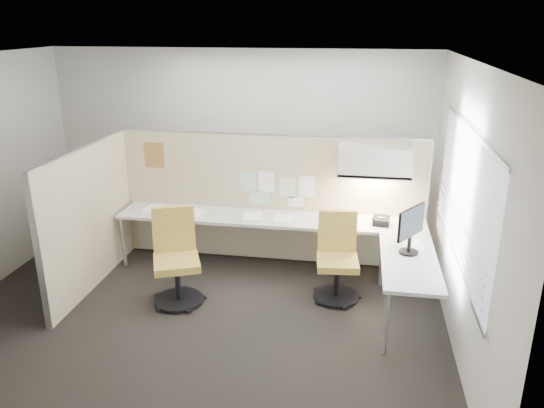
% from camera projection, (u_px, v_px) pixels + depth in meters
% --- Properties ---
extents(floor, '(5.50, 4.50, 0.01)m').
position_uv_depth(floor, '(200.00, 313.00, 6.06)').
color(floor, black).
rests_on(floor, ground).
extents(ceiling, '(5.50, 4.50, 0.01)m').
position_uv_depth(ceiling, '(186.00, 59.00, 5.13)').
color(ceiling, white).
rests_on(ceiling, wall_back).
extents(wall_back, '(5.50, 0.02, 2.80)m').
position_uv_depth(wall_back, '(241.00, 148.00, 7.69)').
color(wall_back, beige).
rests_on(wall_back, ground).
extents(wall_front, '(5.50, 0.02, 2.80)m').
position_uv_depth(wall_front, '(90.00, 303.00, 3.50)').
color(wall_front, beige).
rests_on(wall_front, ground).
extents(wall_right, '(0.02, 4.50, 2.80)m').
position_uv_depth(wall_right, '(465.00, 211.00, 5.16)').
color(wall_right, beige).
rests_on(wall_right, ground).
extents(window_pane, '(0.01, 2.80, 1.30)m').
position_uv_depth(window_pane, '(464.00, 197.00, 5.12)').
color(window_pane, '#A1ADBB').
rests_on(window_pane, wall_right).
extents(partition_back, '(4.10, 0.06, 1.75)m').
position_uv_depth(partition_back, '(270.00, 198.00, 7.17)').
color(partition_back, '#C4B588').
rests_on(partition_back, floor).
extents(partition_left, '(0.06, 2.20, 1.75)m').
position_uv_depth(partition_left, '(90.00, 218.00, 6.47)').
color(partition_left, '#C4B588').
rests_on(partition_left, floor).
extents(desk, '(4.00, 2.07, 0.73)m').
position_uv_depth(desk, '(293.00, 232.00, 6.76)').
color(desk, beige).
rests_on(desk, floor).
extents(overhead_bin, '(0.90, 0.36, 0.38)m').
position_uv_depth(overhead_bin, '(375.00, 161.00, 6.55)').
color(overhead_bin, beige).
rests_on(overhead_bin, partition_back).
extents(task_light_strip, '(0.60, 0.06, 0.02)m').
position_uv_depth(task_light_strip, '(374.00, 177.00, 6.62)').
color(task_light_strip, '#FFEABF').
rests_on(task_light_strip, overhead_bin).
extents(pinned_papers, '(1.01, 0.00, 0.47)m').
position_uv_depth(pinned_papers, '(276.00, 188.00, 7.07)').
color(pinned_papers, '#8CBF8C').
rests_on(pinned_papers, partition_back).
extents(poster, '(0.28, 0.00, 0.35)m').
position_uv_depth(poster, '(154.00, 155.00, 7.21)').
color(poster, orange).
rests_on(poster, partition_back).
extents(chair_left, '(0.67, 0.69, 1.10)m').
position_uv_depth(chair_left, '(176.00, 260.00, 6.18)').
color(chair_left, black).
rests_on(chair_left, floor).
extents(chair_right, '(0.54, 0.55, 1.02)m').
position_uv_depth(chair_right, '(337.00, 260.00, 6.27)').
color(chair_right, black).
rests_on(chair_right, floor).
extents(monitor, '(0.31, 0.44, 0.53)m').
position_uv_depth(monitor, '(411.00, 227.00, 5.74)').
color(monitor, black).
rests_on(monitor, desk).
extents(phone, '(0.23, 0.22, 0.12)m').
position_uv_depth(phone, '(381.00, 221.00, 6.64)').
color(phone, black).
rests_on(phone, desk).
extents(stapler, '(0.15, 0.08, 0.05)m').
position_uv_depth(stapler, '(346.00, 218.00, 6.80)').
color(stapler, black).
rests_on(stapler, desk).
extents(tape_dispenser, '(0.12, 0.10, 0.06)m').
position_uv_depth(tape_dispenser, '(345.00, 218.00, 6.80)').
color(tape_dispenser, black).
rests_on(tape_dispenser, desk).
extents(coat_hook, '(0.18, 0.46, 1.37)m').
position_uv_depth(coat_hook, '(49.00, 191.00, 5.72)').
color(coat_hook, silver).
rests_on(coat_hook, partition_left).
extents(paper_stack_0, '(0.25, 0.31, 0.03)m').
position_uv_depth(paper_stack_0, '(154.00, 209.00, 7.16)').
color(paper_stack_0, white).
rests_on(paper_stack_0, desk).
extents(paper_stack_1, '(0.30, 0.35, 0.02)m').
position_uv_depth(paper_stack_1, '(194.00, 213.00, 7.04)').
color(paper_stack_1, white).
rests_on(paper_stack_1, desk).
extents(paper_stack_2, '(0.28, 0.34, 0.05)m').
position_uv_depth(paper_stack_2, '(252.00, 217.00, 6.83)').
color(paper_stack_2, white).
rests_on(paper_stack_2, desk).
extents(paper_stack_3, '(0.25, 0.32, 0.01)m').
position_uv_depth(paper_stack_3, '(283.00, 218.00, 6.85)').
color(paper_stack_3, white).
rests_on(paper_stack_3, desk).
extents(paper_stack_4, '(0.25, 0.31, 0.02)m').
position_uv_depth(paper_stack_4, '(327.00, 222.00, 6.72)').
color(paper_stack_4, white).
rests_on(paper_stack_4, desk).
extents(paper_stack_5, '(0.29, 0.34, 0.02)m').
position_uv_depth(paper_stack_5, '(411.00, 245.00, 6.04)').
color(paper_stack_5, white).
rests_on(paper_stack_5, desk).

